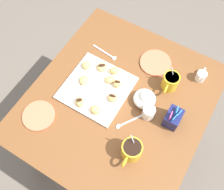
{
  "coord_description": "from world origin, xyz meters",
  "views": [
    {
      "loc": [
        0.5,
        0.26,
        1.91
      ],
      "look_at": [
        0.0,
        -0.04,
        0.77
      ],
      "focal_mm": 41.07,
      "sensor_mm": 36.0,
      "label": 1
    }
  ],
  "objects_px": {
    "beignet_1": "(96,110)",
    "coffee_mug_mustard_left": "(170,82)",
    "sugar_caddy": "(173,118)",
    "dining_table": "(118,111)",
    "coffee_mug_mustard_right": "(131,150)",
    "ice_cream_bowl": "(145,98)",
    "pastry_plate_square": "(97,88)",
    "beignet_4": "(87,65)",
    "beignet_6": "(117,84)",
    "beignet_2": "(113,98)",
    "beignet_5": "(102,67)",
    "saucer_coral_right": "(39,116)",
    "beignet_0": "(114,70)",
    "beignet_7": "(110,79)",
    "beignet_8": "(84,80)",
    "chocolate_sauce_pitcher": "(201,76)",
    "saucer_coral_left": "(156,63)",
    "beignet_3": "(80,102)",
    "cream_pitcher_white": "(149,111)"
  },
  "relations": [
    {
      "from": "beignet_6",
      "to": "beignet_5",
      "type": "bearing_deg",
      "value": -111.64
    },
    {
      "from": "chocolate_sauce_pitcher",
      "to": "beignet_0",
      "type": "height_order",
      "value": "chocolate_sauce_pitcher"
    },
    {
      "from": "chocolate_sauce_pitcher",
      "to": "beignet_2",
      "type": "bearing_deg",
      "value": -43.66
    },
    {
      "from": "pastry_plate_square",
      "to": "saucer_coral_right",
      "type": "distance_m",
      "value": 0.32
    },
    {
      "from": "coffee_mug_mustard_left",
      "to": "beignet_7",
      "type": "bearing_deg",
      "value": -63.65
    },
    {
      "from": "saucer_coral_right",
      "to": "beignet_4",
      "type": "distance_m",
      "value": 0.36
    },
    {
      "from": "beignet_1",
      "to": "beignet_7",
      "type": "xyz_separation_m",
      "value": [
        -0.18,
        -0.03,
        -0.0
      ]
    },
    {
      "from": "beignet_0",
      "to": "pastry_plate_square",
      "type": "bearing_deg",
      "value": -14.37
    },
    {
      "from": "beignet_6",
      "to": "beignet_2",
      "type": "bearing_deg",
      "value": 13.63
    },
    {
      "from": "dining_table",
      "to": "ice_cream_bowl",
      "type": "bearing_deg",
      "value": 117.28
    },
    {
      "from": "beignet_5",
      "to": "saucer_coral_left",
      "type": "bearing_deg",
      "value": 129.17
    },
    {
      "from": "dining_table",
      "to": "saucer_coral_right",
      "type": "xyz_separation_m",
      "value": [
        0.27,
        -0.29,
        0.14
      ]
    },
    {
      "from": "coffee_mug_mustard_left",
      "to": "beignet_3",
      "type": "xyz_separation_m",
      "value": [
        0.32,
        -0.33,
        -0.01
      ]
    },
    {
      "from": "dining_table",
      "to": "beignet_5",
      "type": "bearing_deg",
      "value": -123.67
    },
    {
      "from": "coffee_mug_mustard_right",
      "to": "saucer_coral_right",
      "type": "relative_size",
      "value": 0.93
    },
    {
      "from": "pastry_plate_square",
      "to": "beignet_4",
      "type": "relative_size",
      "value": 6.3
    },
    {
      "from": "beignet_0",
      "to": "beignet_8",
      "type": "bearing_deg",
      "value": -39.61
    },
    {
      "from": "saucer_coral_right",
      "to": "dining_table",
      "type": "bearing_deg",
      "value": 133.06
    },
    {
      "from": "beignet_3",
      "to": "beignet_6",
      "type": "distance_m",
      "value": 0.21
    },
    {
      "from": "coffee_mug_mustard_right",
      "to": "beignet_4",
      "type": "xyz_separation_m",
      "value": [
        -0.28,
        -0.43,
        -0.02
      ]
    },
    {
      "from": "pastry_plate_square",
      "to": "beignet_8",
      "type": "distance_m",
      "value": 0.08
    },
    {
      "from": "coffee_mug_mustard_right",
      "to": "beignet_2",
      "type": "height_order",
      "value": "coffee_mug_mustard_right"
    },
    {
      "from": "saucer_coral_right",
      "to": "coffee_mug_mustard_left",
      "type": "bearing_deg",
      "value": 134.99
    },
    {
      "from": "beignet_0",
      "to": "beignet_7",
      "type": "distance_m",
      "value": 0.06
    },
    {
      "from": "beignet_2",
      "to": "beignet_3",
      "type": "height_order",
      "value": "beignet_3"
    },
    {
      "from": "dining_table",
      "to": "pastry_plate_square",
      "type": "xyz_separation_m",
      "value": [
        0.0,
        -0.13,
        0.14
      ]
    },
    {
      "from": "cream_pitcher_white",
      "to": "saucer_coral_right",
      "type": "height_order",
      "value": "cream_pitcher_white"
    },
    {
      "from": "beignet_0",
      "to": "chocolate_sauce_pitcher",
      "type": "bearing_deg",
      "value": 116.96
    },
    {
      "from": "beignet_1",
      "to": "sugar_caddy",
      "type": "bearing_deg",
      "value": 113.71
    },
    {
      "from": "beignet_3",
      "to": "beignet_4",
      "type": "bearing_deg",
      "value": -155.33
    },
    {
      "from": "coffee_mug_mustard_right",
      "to": "beignet_7",
      "type": "relative_size",
      "value": 2.91
    },
    {
      "from": "beignet_4",
      "to": "beignet_7",
      "type": "distance_m",
      "value": 0.15
    },
    {
      "from": "beignet_5",
      "to": "beignet_7",
      "type": "distance_m",
      "value": 0.09
    },
    {
      "from": "sugar_caddy",
      "to": "beignet_2",
      "type": "height_order",
      "value": "sugar_caddy"
    },
    {
      "from": "ice_cream_bowl",
      "to": "dining_table",
      "type": "bearing_deg",
      "value": -62.72
    },
    {
      "from": "beignet_1",
      "to": "saucer_coral_right",
      "type": "bearing_deg",
      "value": -55.52
    },
    {
      "from": "dining_table",
      "to": "saucer_coral_right",
      "type": "relative_size",
      "value": 6.02
    },
    {
      "from": "beignet_1",
      "to": "beignet_8",
      "type": "xyz_separation_m",
      "value": [
        -0.11,
        -0.14,
        -0.0
      ]
    },
    {
      "from": "coffee_mug_mustard_left",
      "to": "sugar_caddy",
      "type": "distance_m",
      "value": 0.19
    },
    {
      "from": "dining_table",
      "to": "coffee_mug_mustard_right",
      "type": "relative_size",
      "value": 6.47
    },
    {
      "from": "ice_cream_bowl",
      "to": "coffee_mug_mustard_right",
      "type": "bearing_deg",
      "value": 14.64
    },
    {
      "from": "sugar_caddy",
      "to": "beignet_5",
      "type": "relative_size",
      "value": 1.93
    },
    {
      "from": "pastry_plate_square",
      "to": "beignet_3",
      "type": "bearing_deg",
      "value": -10.2
    },
    {
      "from": "coffee_mug_mustard_left",
      "to": "beignet_8",
      "type": "bearing_deg",
      "value": -61.87
    },
    {
      "from": "dining_table",
      "to": "beignet_8",
      "type": "xyz_separation_m",
      "value": [
        0.01,
        -0.2,
        0.17
      ]
    },
    {
      "from": "beignet_1",
      "to": "coffee_mug_mustard_left",
      "type": "bearing_deg",
      "value": 142.29
    },
    {
      "from": "coffee_mug_mustard_right",
      "to": "saucer_coral_left",
      "type": "xyz_separation_m",
      "value": [
        -0.5,
        -0.12,
        -0.05
      ]
    },
    {
      "from": "coffee_mug_mustard_left",
      "to": "beignet_1",
      "type": "bearing_deg",
      "value": -37.71
    },
    {
      "from": "beignet_4",
      "to": "beignet_5",
      "type": "bearing_deg",
      "value": 113.36
    },
    {
      "from": "chocolate_sauce_pitcher",
      "to": "beignet_6",
      "type": "distance_m",
      "value": 0.44
    }
  ]
}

